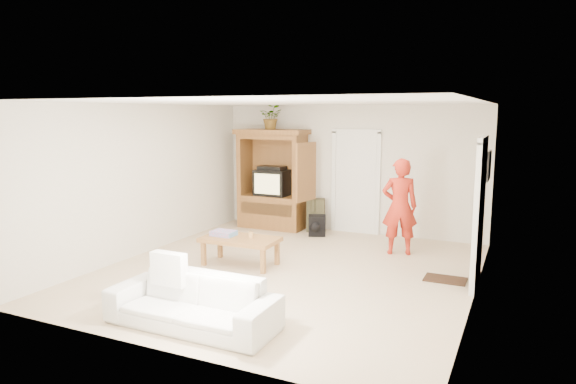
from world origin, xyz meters
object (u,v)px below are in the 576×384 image
Objects in this scene: armoire at (273,186)px; coffee_table at (240,241)px; man at (400,207)px; sofa at (192,302)px.

coffee_table is at bearing -74.50° from armoire.
man is (2.91, -0.93, -0.07)m from armoire.
coffee_table is (-2.17, -1.75, -0.44)m from man.
armoire is at bearing -37.67° from man.
armoire reaches higher than sofa.
armoire is 5.26m from sofa.
coffee_table is (-0.72, 2.32, 0.10)m from sofa.
sofa is (1.46, -5.01, -0.62)m from armoire.
sofa is at bearing 50.53° from man.
man is 1.35× the size of coffee_table.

